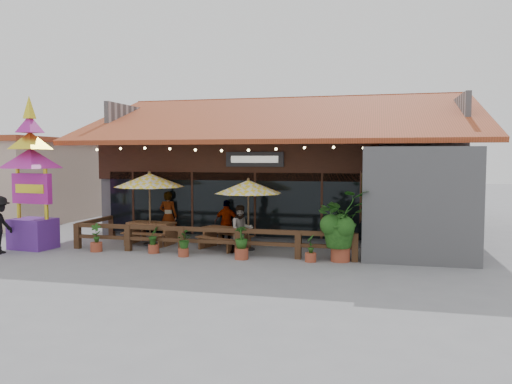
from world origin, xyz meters
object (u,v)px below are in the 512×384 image
(thai_sign_tower, at_px, (31,162))
(umbrella_left, at_px, (149,181))
(picnic_table_left, at_px, (151,229))
(umbrella_right, at_px, (248,187))
(tropical_plant, at_px, (341,220))
(picnic_table_right, at_px, (225,234))

(thai_sign_tower, bearing_deg, umbrella_left, 23.79)
(umbrella_left, bearing_deg, thai_sign_tower, -156.21)
(picnic_table_left, distance_m, thai_sign_tower, 4.87)
(umbrella_left, bearing_deg, umbrella_right, -2.03)
(umbrella_right, xyz_separation_m, thai_sign_tower, (-7.59, -1.52, 0.86))
(umbrella_left, relative_size, picnic_table_left, 1.74)
(umbrella_right, bearing_deg, picnic_table_left, 175.42)
(picnic_table_left, xyz_separation_m, thai_sign_tower, (-3.73, -1.83, 2.53))
(tropical_plant, bearing_deg, thai_sign_tower, -178.11)
(tropical_plant, bearing_deg, umbrella_left, 169.65)
(umbrella_right, distance_m, thai_sign_tower, 7.79)
(umbrella_right, bearing_deg, umbrella_left, 177.97)
(umbrella_left, height_order, thai_sign_tower, thai_sign_tower)
(umbrella_left, distance_m, tropical_plant, 7.33)
(umbrella_right, height_order, thai_sign_tower, thai_sign_tower)
(umbrella_left, distance_m, umbrella_right, 3.83)
(umbrella_left, bearing_deg, picnic_table_right, -1.90)
(picnic_table_right, bearing_deg, picnic_table_left, 174.79)
(picnic_table_right, distance_m, tropical_plant, 4.42)
(picnic_table_left, relative_size, tropical_plant, 0.82)
(umbrella_left, relative_size, tropical_plant, 1.43)
(picnic_table_left, height_order, picnic_table_right, picnic_table_left)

